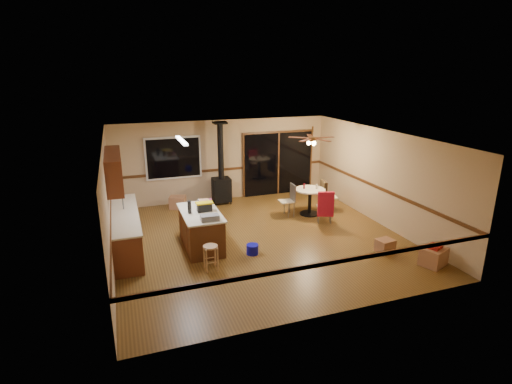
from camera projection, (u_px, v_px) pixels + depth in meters
name	position (u px, v px, depth m)	size (l,w,h in m)	color
floor	(260.00, 238.00, 10.14)	(7.00, 7.00, 0.00)	brown
ceiling	(260.00, 137.00, 9.37)	(7.00, 7.00, 0.00)	silver
wall_back	(223.00, 160.00, 12.91)	(7.00, 7.00, 0.00)	tan
wall_front	(332.00, 247.00, 6.60)	(7.00, 7.00, 0.00)	tan
wall_left	(108.00, 205.00, 8.65)	(7.00, 7.00, 0.00)	tan
wall_right	(381.00, 177.00, 10.86)	(7.00, 7.00, 0.00)	tan
chair_rail	(260.00, 201.00, 9.84)	(7.00, 7.00, 0.08)	#4A2912
window	(173.00, 158.00, 12.30)	(1.72, 0.10, 1.32)	black
sliding_door	(278.00, 164.00, 13.54)	(2.52, 0.10, 2.10)	black
lower_cabinets	(126.00, 232.00, 9.45)	(0.60, 3.00, 0.86)	brown
countertop	(124.00, 214.00, 9.32)	(0.64, 3.04, 0.04)	beige
upper_cabinets	(114.00, 170.00, 9.16)	(0.35, 2.00, 0.80)	brown
kitchen_island	(201.00, 229.00, 9.53)	(0.88, 1.68, 0.90)	#4F2913
wood_stove	(221.00, 181.00, 12.61)	(0.55, 0.50, 2.52)	black
ceiling_fan	(312.00, 140.00, 11.19)	(0.24, 0.24, 0.55)	brown
fluorescent_strip	(182.00, 141.00, 9.09)	(0.10, 1.20, 0.04)	white
toolbox_grey	(210.00, 218.00, 8.85)	(0.41, 0.23, 0.13)	slate
toolbox_black	(204.00, 207.00, 9.41)	(0.34, 0.18, 0.19)	black
toolbox_yellow_lid	(204.00, 203.00, 9.38)	(0.40, 0.21, 0.03)	gold
box_on_island	(204.00, 205.00, 9.56)	(0.23, 0.32, 0.21)	#A36C48
bottle_dark	(190.00, 207.00, 9.26)	(0.09, 0.09, 0.30)	black
bottle_pink	(211.00, 203.00, 9.71)	(0.06, 0.06, 0.20)	#D84C8C
bottle_white	(199.00, 203.00, 9.71)	(0.07, 0.07, 0.20)	white
bar_stool	(211.00, 258.00, 8.48)	(0.31, 0.31, 0.56)	tan
blue_bucket	(252.00, 249.00, 9.26)	(0.28, 0.28, 0.23)	#0C0CAA
dining_table	(310.00, 197.00, 11.69)	(0.89, 0.89, 0.78)	black
glass_red	(304.00, 186.00, 11.64)	(0.06, 0.06, 0.15)	#590C14
glass_cream	(317.00, 187.00, 11.61)	(0.06, 0.06, 0.13)	beige
chair_left	(290.00, 196.00, 11.57)	(0.42, 0.42, 0.51)	#C5B992
chair_near	(326.00, 204.00, 10.89)	(0.55, 0.58, 0.70)	#C5B992
chair_right	(324.00, 192.00, 11.91)	(0.54, 0.51, 0.70)	#C5B992
box_under_window	(178.00, 202.00, 12.30)	(0.48, 0.38, 0.38)	#A36C48
box_corner_a	(433.00, 256.00, 8.71)	(0.52, 0.44, 0.40)	#A36C48
box_corner_b	(385.00, 246.00, 9.35)	(0.38, 0.33, 0.31)	#A36C48
box_small_red	(435.00, 247.00, 8.64)	(0.28, 0.23, 0.07)	maroon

